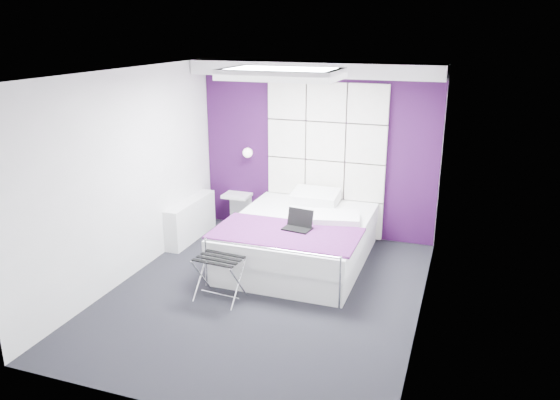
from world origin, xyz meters
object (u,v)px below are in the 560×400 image
nightstand (237,196)px  laptop (298,224)px  bed (299,239)px  radiator (191,220)px  luggage_rack (220,279)px  wall_lamp (249,152)px

nightstand → laptop: (1.45, -1.35, 0.17)m
bed → laptop: (0.10, -0.37, 0.36)m
radiator → bed: bearing=-8.2°
nightstand → luggage_rack: size_ratio=0.79×
nightstand → radiator: bearing=-121.7°
radiator → nightstand: bearing=58.3°
radiator → luggage_rack: (1.24, -1.60, -0.04)m
luggage_rack → laptop: (0.65, 0.97, 0.42)m
radiator → nightstand: size_ratio=2.86×
radiator → luggage_rack: 2.03m
laptop → bed: bearing=113.2°
wall_lamp → nightstand: 0.73m
nightstand → laptop: size_ratio=1.22×
bed → laptop: bearing=-74.6°
nightstand → laptop: 1.99m
wall_lamp → radiator: bearing=-130.1°
bed → nightstand: size_ratio=5.26×
bed → luggage_rack: bed is taller
nightstand → luggage_rack: bearing=-71.1°
wall_lamp → laptop: (1.25, -1.39, -0.54)m
radiator → luggage_rack: size_ratio=2.27×
laptop → wall_lamp: bearing=139.8°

